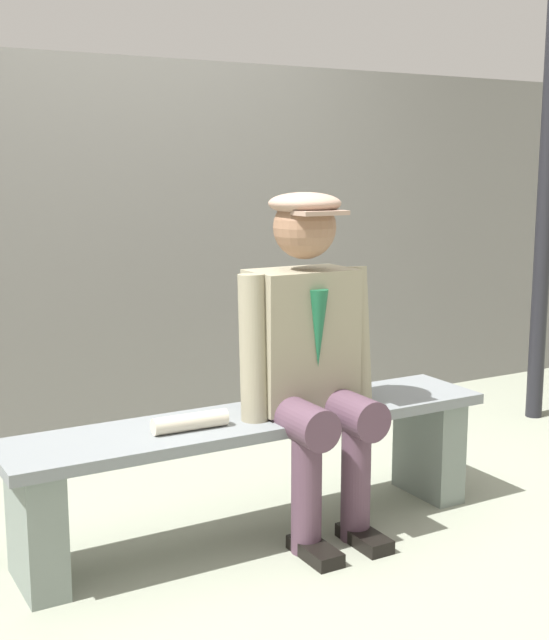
# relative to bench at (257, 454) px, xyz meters

# --- Properties ---
(ground_plane) EXTENTS (30.00, 30.00, 0.00)m
(ground_plane) POSITION_rel_bench_xyz_m (0.00, 0.00, -0.32)
(ground_plane) COLOR gray
(bench) EXTENTS (1.88, 0.38, 0.47)m
(bench) POSITION_rel_bench_xyz_m (0.00, 0.00, 0.00)
(bench) COLOR slate
(bench) RESTS_ON ground
(seated_man) EXTENTS (0.55, 0.51, 1.28)m
(seated_man) POSITION_rel_bench_xyz_m (-0.19, 0.06, 0.39)
(seated_man) COLOR gray
(seated_man) RESTS_ON ground
(rolled_magazine) EXTENTS (0.27, 0.07, 0.06)m
(rolled_magazine) POSITION_rel_bench_xyz_m (0.29, 0.05, 0.18)
(rolled_magazine) COLOR beige
(rolled_magazine) RESTS_ON bench
(stadium_wall) EXTENTS (12.00, 0.24, 1.89)m
(stadium_wall) POSITION_rel_bench_xyz_m (0.00, -1.49, 0.63)
(stadium_wall) COLOR slate
(stadium_wall) RESTS_ON ground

